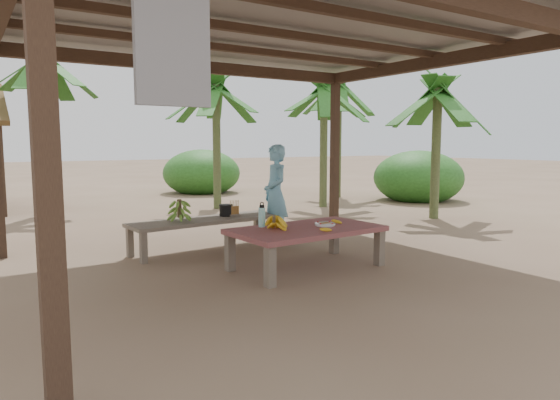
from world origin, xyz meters
TOP-DOWN VIEW (x-y plane):
  - ground at (0.00, 0.00)m, footprint 80.00×80.00m
  - pavilion at (-0.01, -0.01)m, footprint 6.60×5.60m
  - work_table at (0.29, -0.31)m, footprint 1.85×1.09m
  - bench at (-0.30, 1.30)m, footprint 2.24×0.79m
  - ripe_banana_bunch at (-0.14, -0.25)m, footprint 0.37×0.34m
  - plate at (0.55, -0.33)m, footprint 0.25×0.25m
  - loose_banana_front at (0.31, -0.65)m, footprint 0.16×0.07m
  - loose_banana_side at (0.79, -0.25)m, footprint 0.10×0.16m
  - water_flask at (-0.15, 0.02)m, footprint 0.08×0.08m
  - green_banana_stalk at (-0.71, 1.26)m, footprint 0.30×0.30m
  - cooking_pot at (0.04, 1.37)m, footprint 0.19×0.19m
  - skewer_rack at (0.13, 1.29)m, footprint 0.19×0.10m
  - woman at (0.82, 1.25)m, footprint 0.46×0.60m
  - banana_plant_ne at (4.04, 4.26)m, footprint 1.80×1.80m
  - banana_plant_n at (1.79, 5.35)m, footprint 1.80×1.80m
  - banana_plant_nw at (-1.61, 6.49)m, footprint 1.80×1.80m
  - banana_plant_e at (4.80, 1.59)m, footprint 1.80×1.80m
  - banana_plant_far at (5.69, 5.75)m, footprint 1.80×1.80m

SIDE VIEW (x-z plane):
  - ground at x=0.00m, z-range 0.00..0.00m
  - bench at x=-0.30m, z-range 0.17..0.62m
  - work_table at x=0.29m, z-range 0.18..0.68m
  - plate at x=0.55m, z-range 0.50..0.54m
  - loose_banana_front at x=0.31m, z-range 0.50..0.54m
  - loose_banana_side at x=0.79m, z-range 0.50..0.54m
  - cooking_pot at x=0.04m, z-range 0.45..0.61m
  - skewer_rack at x=0.13m, z-range 0.45..0.69m
  - ripe_banana_bunch at x=-0.14m, z-range 0.50..0.68m
  - green_banana_stalk at x=-0.71m, z-range 0.45..0.77m
  - water_flask at x=-0.15m, z-range 0.47..0.78m
  - woman at x=0.82m, z-range 0.00..1.49m
  - banana_plant_e at x=4.80m, z-range 0.91..3.70m
  - banana_plant_ne at x=4.04m, z-range 1.03..4.05m
  - banana_plant_n at x=1.79m, z-range 1.03..4.06m
  - pavilion at x=-0.01m, z-range 1.30..4.25m
  - banana_plant_far at x=5.69m, z-range 1.17..4.50m
  - banana_plant_nw at x=-1.61m, z-range 1.26..4.79m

